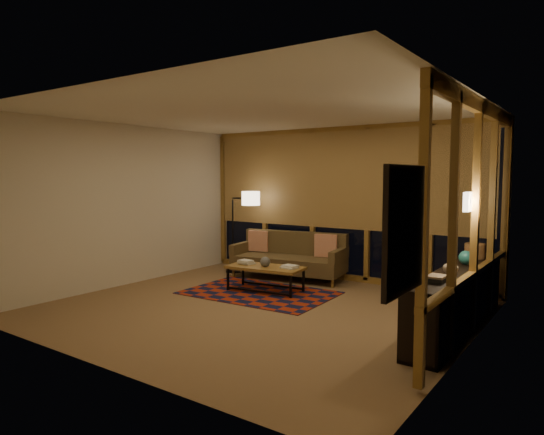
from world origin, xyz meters
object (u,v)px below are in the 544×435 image
Objects in this scene: sofa at (288,256)px; bookshelf at (458,299)px; floor_lamp at (233,232)px; coffee_table at (265,279)px.

bookshelf is at bearing -29.70° from sofa.
bookshelf is at bearing -35.32° from floor_lamp.
floor_lamp is (-1.20, -0.10, 0.37)m from sofa.
bookshelf is (4.44, -1.13, -0.41)m from floor_lamp.
sofa is 3.46m from bookshelf.
coffee_table is 1.79m from floor_lamp.
coffee_table is at bearing -86.31° from sofa.
sofa is 1.63× the size of coffee_table.
bookshelf is (3.23, -1.23, -0.04)m from sofa.
sofa is at bearing 95.26° from coffee_table.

